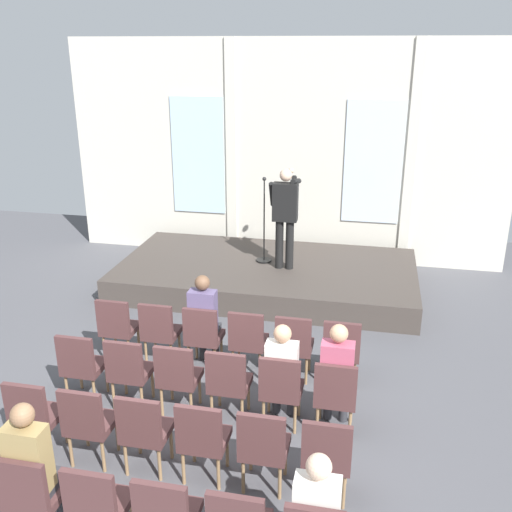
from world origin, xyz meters
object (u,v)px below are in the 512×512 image
(chair_r1_c1, at_px, (129,368))
(chair_r0_c4, at_px, (294,343))
(audience_r3_c1, at_px, (33,464))
(chair_r2_c3, at_px, (202,436))
(mic_stand, at_px, (264,244))
(chair_r1_c2, at_px, (178,374))
(chair_r3_c1, at_px, (31,492))
(chair_r2_c2, at_px, (144,428))
(chair_r0_c3, at_px, (248,338))
(chair_r2_c4, at_px, (263,444))
(chair_r0_c0, at_px, (117,325))
(chair_r1_c3, at_px, (228,380))
(chair_r0_c1, at_px, (160,329))
(speaker, at_px, (285,211))
(audience_r0_c2, at_px, (204,317))
(chair_r2_c1, at_px, (88,420))
(chair_r1_c4, at_px, (281,386))
(chair_r0_c2, at_px, (203,334))
(chair_r3_c2, at_px, (97,503))
(audience_r1_c5, at_px, (337,372))
(chair_r0_c5, at_px, (342,348))
(chair_r1_c0, at_px, (81,363))
(chair_r1_c5, at_px, (335,393))
(chair_r2_c0, at_px, (34,413))
(chair_r2_c5, at_px, (327,453))

(chair_r1_c1, bearing_deg, chair_r0_c4, 29.09)
(audience_r3_c1, bearing_deg, chair_r2_c3, 37.62)
(mic_stand, bearing_deg, chair_r1_c2, -93.12)
(chair_r3_c1, bearing_deg, chair_r2_c2, 59.07)
(chair_r0_c3, height_order, chair_r0_c4, same)
(chair_r2_c4, bearing_deg, chair_r1_c1, 150.91)
(chair_r0_c0, height_order, chair_r1_c2, same)
(chair_r0_c3, relative_size, chair_r1_c3, 1.00)
(chair_r0_c0, bearing_deg, chair_r0_c1, 0.00)
(chair_r2_c3, distance_m, chair_r3_c1, 1.59)
(speaker, xyz_separation_m, chair_r1_c2, (-0.63, -3.85, -0.93))
(audience_r0_c2, bearing_deg, chair_r2_c1, -106.08)
(chair_r1_c4, bearing_deg, chair_r2_c1, -150.91)
(mic_stand, height_order, chair_r1_c4, mic_stand)
(mic_stand, xyz_separation_m, chair_r0_c0, (-1.44, -3.07, -0.24))
(chair_r2_c3, bearing_deg, audience_r3_c1, -142.38)
(chair_r0_c2, xyz_separation_m, chair_r3_c2, (0.00, -3.05, 0.00))
(speaker, distance_m, chair_r3_c1, 6.09)
(chair_r1_c3, relative_size, chair_r2_c3, 1.00)
(chair_r2_c1, bearing_deg, chair_r1_c1, 90.00)
(audience_r1_c5, relative_size, chair_r2_c4, 1.43)
(chair_r2_c1, distance_m, audience_r3_c1, 0.97)
(mic_stand, relative_size, chair_r2_c2, 1.65)
(mic_stand, xyz_separation_m, chair_r2_c1, (-0.83, -5.11, -0.24))
(chair_r0_c1, bearing_deg, audience_r0_c2, 7.46)
(chair_r0_c5, bearing_deg, chair_r0_c3, 180.00)
(chair_r1_c4, bearing_deg, chair_r0_c5, 59.07)
(chair_r0_c3, distance_m, chair_r1_c3, 1.02)
(chair_r1_c1, bearing_deg, audience_r1_c5, 1.88)
(chair_r0_c5, relative_size, chair_r1_c3, 1.00)
(chair_r1_c0, bearing_deg, chair_r1_c5, 0.00)
(chair_r0_c2, bearing_deg, chair_r1_c0, -140.16)
(chair_r1_c2, bearing_deg, chair_r3_c1, -106.68)
(chair_r0_c3, xyz_separation_m, chair_r3_c2, (-0.61, -3.05, 0.00))
(chair_r0_c0, bearing_deg, chair_r1_c1, -59.07)
(chair_r2_c3, bearing_deg, chair_r1_c1, 140.16)
(chair_r2_c0, distance_m, chair_r2_c4, 2.44)
(speaker, height_order, chair_r1_c3, speaker)
(audience_r1_c5, relative_size, chair_r3_c1, 1.43)
(chair_r1_c1, distance_m, chair_r1_c5, 2.44)
(chair_r0_c0, height_order, chair_r0_c5, same)
(chair_r2_c5, bearing_deg, chair_r1_c2, 150.91)
(chair_r1_c4, height_order, chair_r2_c5, same)
(chair_r2_c5, bearing_deg, chair_r1_c1, 157.35)
(chair_r2_c0, bearing_deg, chair_r2_c5, 0.00)
(chair_r0_c5, relative_size, chair_r1_c1, 1.00)
(chair_r0_c0, xyz_separation_m, chair_r2_c4, (2.44, -2.04, 0.00))
(mic_stand, distance_m, chair_r3_c1, 6.18)
(mic_stand, height_order, chair_r2_c5, mic_stand)
(chair_r1_c3, xyz_separation_m, chair_r3_c2, (-0.61, -2.04, 0.00))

